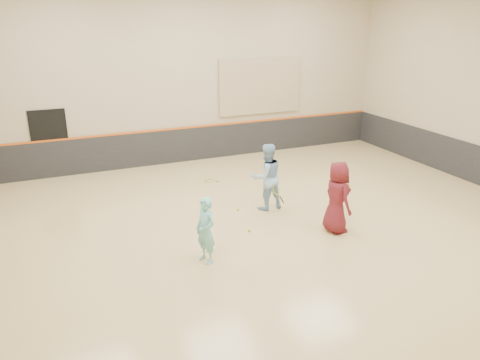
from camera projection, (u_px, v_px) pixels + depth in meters
name	position (u px, v px, depth m)	size (l,w,h in m)	color
room	(261.00, 196.00, 11.33)	(15.04, 12.04, 6.22)	tan
wainscot_back	(188.00, 145.00, 16.57)	(14.90, 0.04, 1.20)	#232326
accent_stripe	(187.00, 128.00, 16.36)	(14.90, 0.03, 0.06)	#D85914
acoustic_panel	(260.00, 86.00, 16.95)	(3.20, 0.08, 2.00)	tan
doorway	(51.00, 144.00, 14.75)	(1.10, 0.05, 2.20)	black
girl	(206.00, 231.00, 9.74)	(0.53, 0.35, 1.45)	#77CECF
instructor	(267.00, 177.00, 12.40)	(0.88, 0.68, 1.81)	#96C3E7
young_man	(337.00, 197.00, 11.10)	(0.86, 0.56, 1.75)	maroon
held_racket	(276.00, 190.00, 12.33)	(0.42, 0.42, 0.53)	yellow
spare_racket	(210.00, 180.00, 14.73)	(0.71, 0.71, 0.09)	#91BB29
ball_under_racket	(249.00, 230.00, 11.33)	(0.07, 0.07, 0.07)	#B7CB2F
ball_in_hand	(349.00, 185.00, 11.03)	(0.07, 0.07, 0.07)	yellow
ball_beside_spare	(238.00, 209.00, 12.54)	(0.07, 0.07, 0.07)	yellow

